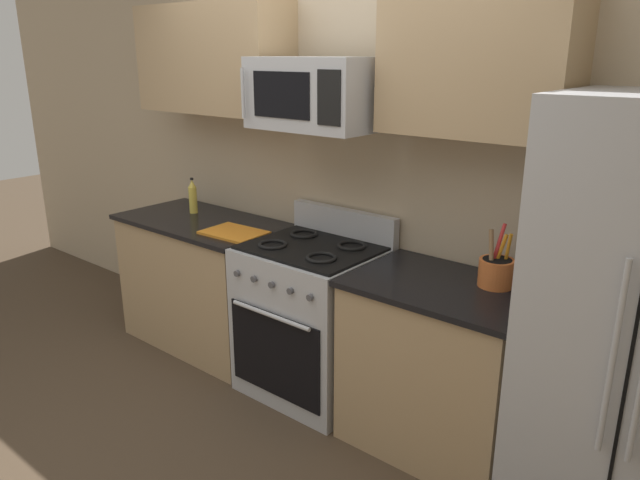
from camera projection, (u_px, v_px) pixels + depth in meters
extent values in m
plane|color=#473828|center=(226.00, 443.00, 3.18)|extent=(16.00, 16.00, 0.00)
cube|color=tan|center=(354.00, 172.00, 3.61)|extent=(8.00, 0.10, 2.60)
cube|color=tan|center=(205.00, 284.00, 4.18)|extent=(1.16, 0.62, 0.88)
cube|color=black|center=(201.00, 222.00, 4.04)|extent=(1.20, 0.66, 0.03)
cube|color=#B2B5BA|center=(312.00, 321.00, 3.57)|extent=(0.76, 0.66, 0.91)
cube|color=black|center=(274.00, 355.00, 3.35)|extent=(0.67, 0.01, 0.51)
cylinder|color=#B2B5BA|center=(270.00, 315.00, 3.26)|extent=(0.57, 0.02, 0.02)
cube|color=black|center=(312.00, 248.00, 3.43)|extent=(0.73, 0.59, 0.02)
cube|color=#B2B5BA|center=(344.00, 223.00, 3.63)|extent=(0.76, 0.06, 0.18)
torus|color=black|center=(273.00, 244.00, 3.44)|extent=(0.17, 0.17, 0.02)
torus|color=black|center=(321.00, 258.00, 3.21)|extent=(0.17, 0.17, 0.02)
torus|color=black|center=(304.00, 234.00, 3.64)|extent=(0.17, 0.17, 0.02)
torus|color=black|center=(352.00, 246.00, 3.42)|extent=(0.17, 0.17, 0.02)
cylinder|color=#4C4C51|center=(237.00, 273.00, 3.39)|extent=(0.04, 0.02, 0.04)
cylinder|color=#4C4C51|center=(254.00, 279.00, 3.30)|extent=(0.04, 0.02, 0.04)
cylinder|color=#4C4C51|center=(272.00, 285.00, 3.22)|extent=(0.04, 0.02, 0.04)
cylinder|color=#4C4C51|center=(290.00, 291.00, 3.14)|extent=(0.04, 0.02, 0.04)
cylinder|color=#4C4C51|center=(310.00, 298.00, 3.05)|extent=(0.04, 0.02, 0.04)
cube|color=tan|center=(438.00, 369.00, 3.06)|extent=(0.88, 0.62, 0.88)
cube|color=black|center=(444.00, 287.00, 2.92)|extent=(0.92, 0.66, 0.03)
cube|color=black|center=(628.00, 373.00, 2.07)|extent=(0.01, 0.01, 1.77)
cylinder|color=#B2B5BA|center=(613.00, 359.00, 2.07)|extent=(0.02, 0.02, 0.74)
cube|color=#B2B5BA|center=(315.00, 94.00, 3.20)|extent=(0.71, 0.40, 0.38)
cube|color=black|center=(281.00, 95.00, 3.09)|extent=(0.39, 0.01, 0.24)
cube|color=black|center=(329.00, 98.00, 2.89)|extent=(0.14, 0.01, 0.27)
cylinder|color=#B2B5BA|center=(243.00, 93.00, 3.22)|extent=(0.02, 0.02, 0.27)
cube|color=tan|center=(213.00, 59.00, 3.86)|extent=(1.19, 0.34, 0.68)
cube|color=tan|center=(478.00, 62.00, 2.73)|extent=(0.91, 0.34, 0.68)
cylinder|color=#D1662D|center=(496.00, 273.00, 2.87)|extent=(0.17, 0.17, 0.14)
cylinder|color=black|center=(496.00, 271.00, 2.87)|extent=(0.14, 0.14, 0.12)
cylinder|color=orange|center=(498.00, 257.00, 2.86)|extent=(0.08, 0.03, 0.23)
cylinder|color=red|center=(496.00, 252.00, 2.86)|extent=(0.06, 0.07, 0.28)
cylinder|color=olive|center=(491.00, 256.00, 2.84)|extent=(0.06, 0.06, 0.26)
cylinder|color=orange|center=(506.00, 256.00, 2.84)|extent=(0.06, 0.07, 0.25)
cube|color=orange|center=(234.00, 233.00, 3.72)|extent=(0.39, 0.30, 0.02)
cylinder|color=gold|center=(193.00, 200.00, 4.18)|extent=(0.06, 0.06, 0.18)
cone|color=gold|center=(192.00, 183.00, 4.15)|extent=(0.05, 0.05, 0.05)
cylinder|color=black|center=(192.00, 179.00, 4.14)|extent=(0.02, 0.02, 0.01)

